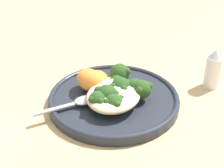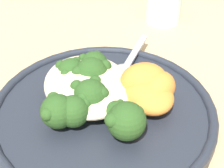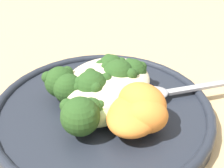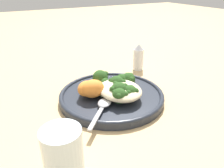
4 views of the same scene
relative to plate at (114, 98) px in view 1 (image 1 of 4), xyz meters
name	(u,v)px [view 1 (image 1 of 4)]	position (x,y,z in m)	size (l,w,h in m)	color
ground_plane	(106,101)	(0.00, 0.02, -0.01)	(4.00, 4.00, 0.00)	tan
plate	(114,98)	(0.00, 0.00, 0.00)	(0.27, 0.27, 0.02)	#232833
quinoa_mound	(113,95)	(-0.03, -0.01, 0.03)	(0.12, 0.10, 0.03)	beige
broccoli_stalk_0	(98,98)	(-0.05, 0.01, 0.03)	(0.09, 0.06, 0.04)	#ADC675
broccoli_stalk_1	(106,94)	(-0.03, 0.00, 0.03)	(0.09, 0.08, 0.04)	#ADC675
broccoli_stalk_2	(111,100)	(-0.05, -0.01, 0.03)	(0.09, 0.09, 0.04)	#ADC675
broccoli_stalk_3	(119,88)	(0.00, -0.01, 0.03)	(0.04, 0.08, 0.04)	#ADC675
broccoli_stalk_4	(136,89)	(0.01, -0.04, 0.03)	(0.04, 0.13, 0.04)	#ADC675
broccoli_stalk_5	(128,87)	(0.01, -0.03, 0.03)	(0.04, 0.12, 0.04)	#ADC675
broccoli_stalk_6	(111,83)	(0.02, 0.02, 0.02)	(0.06, 0.07, 0.03)	#ADC675
broccoli_stalk_7	(117,75)	(0.05, 0.01, 0.03)	(0.08, 0.07, 0.04)	#ADC675
sweet_potato_chunk_0	(94,81)	(0.01, 0.05, 0.03)	(0.07, 0.05, 0.03)	orange
sweet_potato_chunk_1	(94,80)	(0.01, 0.05, 0.03)	(0.07, 0.06, 0.03)	orange
sweet_potato_chunk_2	(90,80)	(0.00, 0.05, 0.03)	(0.06, 0.05, 0.05)	orange
sweet_potato_chunk_3	(88,78)	(0.01, 0.06, 0.03)	(0.05, 0.04, 0.04)	orange
spoon	(79,102)	(-0.06, 0.05, 0.01)	(0.10, 0.10, 0.01)	#A3A3A8
salt_shaker	(213,69)	(0.14, -0.18, 0.03)	(0.03, 0.03, 0.09)	white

